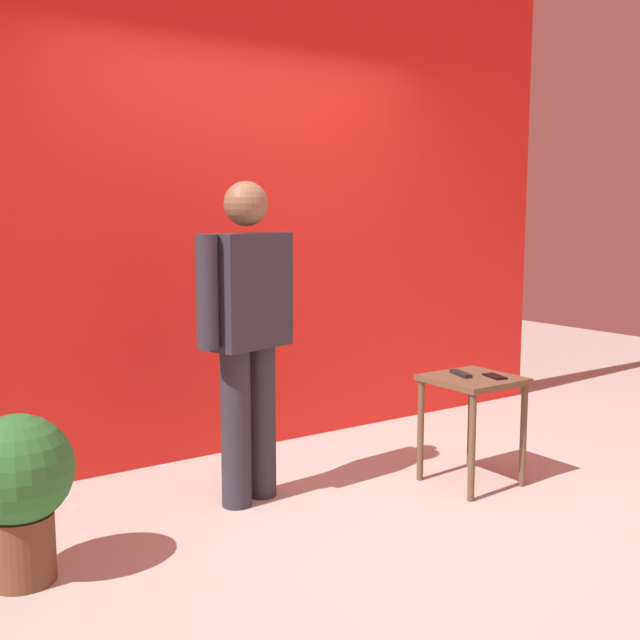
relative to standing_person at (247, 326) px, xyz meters
The scene contains 7 objects.
ground_plane 1.23m from the standing_person, 51.07° to the right, with size 12.00×12.00×0.00m, color #B7B2A8.
back_wall_red 1.21m from the standing_person, 59.02° to the left, with size 4.92×0.12×3.19m, color red.
standing_person is the anchor object (origin of this frame).
side_table 1.29m from the standing_person, 22.29° to the right, with size 0.45×0.45×0.60m.
cell_phone 1.36m from the standing_person, 24.04° to the right, with size 0.07×0.14×0.01m, color black.
tv_remote 1.20m from the standing_person, 20.25° to the right, with size 0.04×0.17×0.02m, color black.
potted_plant 1.32m from the standing_person, 167.55° to the right, with size 0.44×0.44×0.69m.
Camera 1 is at (-2.40, -2.73, 1.47)m, focal length 43.60 mm.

